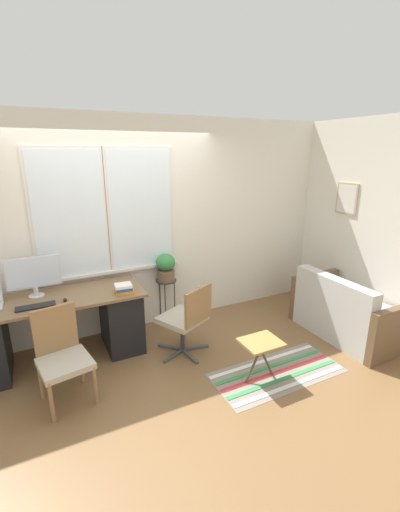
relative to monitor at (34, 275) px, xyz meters
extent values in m
plane|color=brown|center=(1.00, -0.48, -1.01)|extent=(14.00, 14.00, 0.00)
cube|color=white|center=(1.00, 0.31, 0.34)|extent=(9.00, 0.06, 2.70)
cube|color=silver|center=(0.45, 0.27, 0.56)|extent=(0.85, 0.02, 1.51)
cube|color=white|center=(0.45, 0.26, 0.56)|extent=(0.78, 0.01, 1.44)
cube|color=silver|center=(1.29, 0.27, 0.56)|extent=(0.85, 0.02, 1.51)
cube|color=white|center=(1.29, 0.26, 0.56)|extent=(0.78, 0.01, 1.44)
cube|color=silver|center=(0.87, 0.27, -0.18)|extent=(1.74, 0.11, 0.04)
cube|color=white|center=(4.05, -0.48, 0.34)|extent=(0.06, 9.00, 2.70)
cube|color=tan|center=(4.01, -0.50, 0.64)|extent=(0.02, 0.35, 0.43)
cube|color=silver|center=(4.00, -0.50, 0.64)|extent=(0.01, 0.30, 0.38)
cube|color=brown|center=(0.17, -0.13, -0.26)|extent=(1.88, 0.71, 0.03)
cube|color=black|center=(0.86, -0.13, -0.65)|extent=(0.40, 0.63, 0.73)
cylinder|color=silver|center=(0.00, 0.00, -0.24)|extent=(0.16, 0.16, 0.02)
cylinder|color=silver|center=(0.00, 0.00, -0.18)|extent=(0.05, 0.05, 0.10)
cube|color=silver|center=(0.00, 0.00, 0.03)|extent=(0.54, 0.02, 0.34)
cube|color=silver|center=(0.00, -0.01, 0.03)|extent=(0.51, 0.01, 0.32)
cube|color=black|center=(-0.02, -0.30, -0.24)|extent=(0.37, 0.12, 0.02)
ellipsoid|color=black|center=(0.26, -0.27, -0.23)|extent=(0.04, 0.07, 0.03)
cube|color=orange|center=(0.88, -0.32, -0.23)|extent=(0.22, 0.18, 0.03)
cube|color=#2851B2|center=(0.88, -0.32, -0.20)|extent=(0.18, 0.17, 0.04)
cube|color=white|center=(0.87, -0.32, -0.16)|extent=(0.19, 0.17, 0.03)
cylinder|color=olive|center=(0.01, -1.10, -0.81)|extent=(0.04, 0.04, 0.40)
cylinder|color=olive|center=(0.39, -1.03, -0.81)|extent=(0.04, 0.04, 0.40)
cylinder|color=olive|center=(-0.06, -0.72, -0.81)|extent=(0.04, 0.04, 0.40)
cylinder|color=olive|center=(0.32, -0.65, -0.81)|extent=(0.04, 0.04, 0.40)
cube|color=#B2A893|center=(0.16, -0.87, -0.61)|extent=(0.51, 0.49, 0.06)
cube|color=olive|center=(0.12, -0.65, -0.35)|extent=(0.40, 0.10, 0.46)
cube|color=#47474C|center=(1.32, -0.65, -1.00)|extent=(0.30, 0.17, 0.03)
cube|color=#47474C|center=(1.49, -0.73, -1.00)|extent=(0.08, 0.32, 0.03)
cube|color=#47474C|center=(1.62, -0.60, -1.00)|extent=(0.32, 0.09, 0.03)
cube|color=#47474C|center=(1.54, -0.44, -1.00)|extent=(0.18, 0.30, 0.03)
cube|color=#47474C|center=(1.35, -0.46, -1.00)|extent=(0.25, 0.25, 0.03)
cylinder|color=#333338|center=(1.46, -0.58, -0.80)|extent=(0.04, 0.04, 0.37)
cube|color=#B2A893|center=(1.46, -0.58, -0.58)|extent=(0.62, 0.61, 0.06)
cube|color=olive|center=(1.57, -0.79, -0.35)|extent=(0.41, 0.22, 0.40)
cube|color=beige|center=(3.55, -1.14, -0.80)|extent=(0.81, 1.15, 0.41)
cube|color=beige|center=(3.23, -1.14, -0.40)|extent=(0.16, 1.15, 0.40)
cube|color=brown|center=(3.55, -1.76, -0.69)|extent=(0.81, 0.09, 0.64)
cube|color=brown|center=(3.55, -0.52, -0.69)|extent=(0.81, 0.09, 0.64)
cylinder|color=#333338|center=(1.56, 0.16, -0.39)|extent=(0.27, 0.27, 0.02)
cylinder|color=#333338|center=(1.67, 0.16, -0.70)|extent=(0.01, 0.01, 0.61)
cylinder|color=#333338|center=(1.50, 0.26, -0.70)|extent=(0.01, 0.01, 0.61)
cylinder|color=#333338|center=(1.50, 0.06, -0.70)|extent=(0.01, 0.01, 0.61)
cylinder|color=brown|center=(1.56, 0.16, -0.31)|extent=(0.23, 0.23, 0.14)
ellipsoid|color=#388442|center=(1.56, 0.16, -0.13)|extent=(0.25, 0.25, 0.23)
cube|color=gray|center=(2.20, -1.41, -1.01)|extent=(1.42, 0.64, 0.01)
cube|color=white|center=(2.20, -1.65, -1.00)|extent=(1.39, 0.05, 0.00)
cube|color=#388E4C|center=(2.20, -1.53, -1.00)|extent=(1.39, 0.05, 0.00)
cube|color=#C63838|center=(2.20, -1.41, -1.00)|extent=(1.39, 0.05, 0.00)
cube|color=#388E4C|center=(2.20, -1.30, -1.00)|extent=(1.39, 0.05, 0.00)
cube|color=white|center=(2.20, -1.18, -1.00)|extent=(1.39, 0.05, 0.00)
cube|color=olive|center=(1.97, -1.41, -0.58)|extent=(0.39, 0.33, 0.02)
cylinder|color=#4C3D2D|center=(1.90, -1.41, -0.80)|extent=(0.22, 0.02, 0.43)
cylinder|color=#4C3D2D|center=(2.04, -1.41, -0.80)|extent=(0.22, 0.02, 0.43)
camera|label=1|loc=(0.07, -3.86, 1.25)|focal=24.00mm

